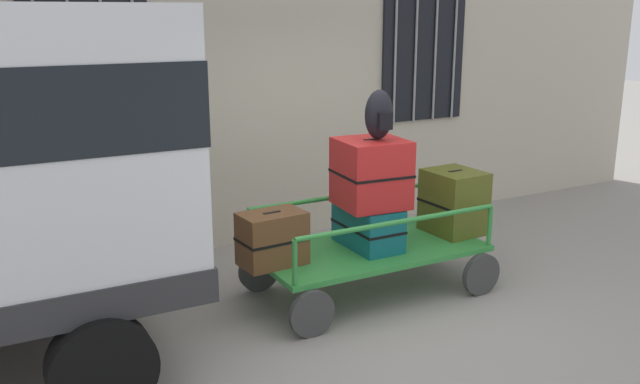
{
  "coord_description": "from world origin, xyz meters",
  "views": [
    {
      "loc": [
        -3.0,
        -4.55,
        2.58
      ],
      "look_at": [
        -0.27,
        0.5,
        1.05
      ],
      "focal_mm": 38.28,
      "sensor_mm": 36.0,
      "label": 1
    }
  ],
  "objects": [
    {
      "name": "building_wall",
      "position": [
        0.0,
        2.55,
        2.5
      ],
      "size": [
        12.0,
        0.38,
        5.0
      ],
      "color": "#BCB29E",
      "rests_on": "ground"
    },
    {
      "name": "luggage_cart",
      "position": [
        0.25,
        0.5,
        0.37
      ],
      "size": [
        2.19,
        1.13,
        0.45
      ],
      "color": "#2D8438",
      "rests_on": "ground"
    },
    {
      "name": "suitcase_left_bottom",
      "position": [
        -0.72,
        0.54,
        0.68
      ],
      "size": [
        0.59,
        0.41,
        0.47
      ],
      "color": "brown",
      "rests_on": "luggage_cart"
    },
    {
      "name": "suitcase_midleft_middle",
      "position": [
        0.25,
        0.5,
        1.16
      ],
      "size": [
        0.63,
        0.62,
        0.62
      ],
      "color": "#B21E1E",
      "rests_on": "suitcase_midleft_bottom"
    },
    {
      "name": "ground_plane",
      "position": [
        0.0,
        0.0,
        0.0
      ],
      "size": [
        40.0,
        40.0,
        0.0
      ],
      "primitive_type": "plane",
      "color": "gray"
    },
    {
      "name": "suitcase_center_bottom",
      "position": [
        1.23,
        0.51,
        0.76
      ],
      "size": [
        0.5,
        0.58,
        0.63
      ],
      "color": "#4C5119",
      "rests_on": "luggage_cart"
    },
    {
      "name": "suitcase_midleft_bottom",
      "position": [
        0.25,
        0.54,
        0.65
      ],
      "size": [
        0.4,
        0.7,
        0.4
      ],
      "color": "#0F5960",
      "rests_on": "luggage_cart"
    },
    {
      "name": "cart_railing",
      "position": [
        0.25,
        0.5,
        0.78
      ],
      "size": [
        2.07,
        1.0,
        0.4
      ],
      "color": "#2D8438",
      "rests_on": "luggage_cart"
    },
    {
      "name": "backpack",
      "position": [
        0.29,
        0.45,
        1.69
      ],
      "size": [
        0.27,
        0.22,
        0.44
      ],
      "color": "black",
      "rests_on": "suitcase_midleft_middle"
    }
  ]
}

